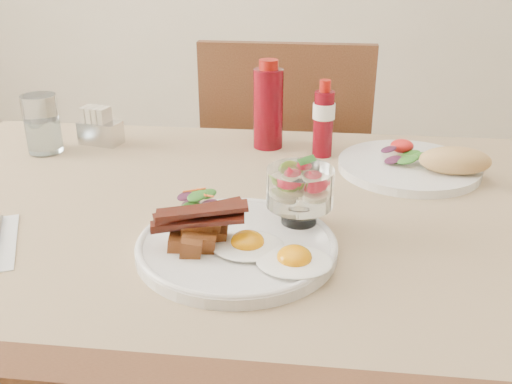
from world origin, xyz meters
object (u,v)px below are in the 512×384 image
(second_plate, at_px, (419,164))
(hot_sauce_bottle, at_px, (323,120))
(table, at_px, (260,266))
(chair_far, at_px, (286,184))
(ketchup_bottle, at_px, (268,107))
(fruit_cup, at_px, (300,188))
(water_glass, at_px, (43,127))
(main_plate, at_px, (237,247))
(sugar_caddy, at_px, (99,128))

(second_plate, height_order, hot_sauce_bottle, hot_sauce_bottle)
(table, relative_size, chair_far, 1.43)
(table, height_order, ketchup_bottle, ketchup_bottle)
(fruit_cup, relative_size, hot_sauce_bottle, 0.65)
(table, bearing_deg, second_plate, 38.81)
(water_glass, bearing_deg, fruit_cup, -28.25)
(main_plate, bearing_deg, hot_sauce_bottle, 74.13)
(chair_far, distance_m, ketchup_bottle, 0.46)
(fruit_cup, height_order, hot_sauce_bottle, hot_sauce_bottle)
(second_plate, height_order, sugar_caddy, sugar_caddy)
(chair_far, bearing_deg, table, -90.00)
(fruit_cup, distance_m, second_plate, 0.34)
(chair_far, distance_m, second_plate, 0.58)
(chair_far, bearing_deg, hot_sauce_bottle, -76.08)
(table, xyz_separation_m, main_plate, (-0.02, -0.11, 0.10))
(hot_sauce_bottle, height_order, water_glass, hot_sauce_bottle)
(fruit_cup, xyz_separation_m, ketchup_bottle, (-0.08, 0.37, 0.01))
(table, bearing_deg, ketchup_bottle, 93.56)
(fruit_cup, bearing_deg, sugar_caddy, 141.48)
(second_plate, relative_size, water_glass, 2.28)
(sugar_caddy, bearing_deg, ketchup_bottle, 16.15)
(table, height_order, water_glass, water_glass)
(sugar_caddy, height_order, water_glass, water_glass)
(main_plate, distance_m, hot_sauce_bottle, 0.42)
(chair_far, xyz_separation_m, main_plate, (-0.02, -0.77, 0.24))
(sugar_caddy, xyz_separation_m, water_glass, (-0.09, -0.06, 0.02))
(main_plate, relative_size, ketchup_bottle, 1.54)
(second_plate, xyz_separation_m, sugar_caddy, (-0.65, 0.09, 0.02))
(table, height_order, main_plate, main_plate)
(fruit_cup, distance_m, water_glass, 0.60)
(ketchup_bottle, bearing_deg, fruit_cup, -77.50)
(main_plate, bearing_deg, chair_far, 88.41)
(fruit_cup, relative_size, water_glass, 0.84)
(hot_sauce_bottle, height_order, sugar_caddy, hot_sauce_bottle)
(hot_sauce_bottle, relative_size, water_glass, 1.30)
(table, xyz_separation_m, fruit_cup, (0.06, -0.04, 0.16))
(main_plate, relative_size, fruit_cup, 2.82)
(ketchup_bottle, bearing_deg, main_plate, -90.11)
(table, height_order, sugar_caddy, sugar_caddy)
(ketchup_bottle, height_order, water_glass, ketchup_bottle)
(fruit_cup, height_order, water_glass, water_glass)
(ketchup_bottle, xyz_separation_m, water_glass, (-0.45, -0.08, -0.03))
(main_plate, height_order, ketchup_bottle, ketchup_bottle)
(second_plate, xyz_separation_m, hot_sauce_bottle, (-0.18, 0.07, 0.06))
(main_plate, bearing_deg, sugar_caddy, 130.21)
(hot_sauce_bottle, bearing_deg, fruit_cup, -95.41)
(main_plate, bearing_deg, second_plate, 48.15)
(table, distance_m, fruit_cup, 0.17)
(main_plate, xyz_separation_m, sugar_caddy, (-0.36, 0.42, 0.03))
(fruit_cup, relative_size, second_plate, 0.37)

